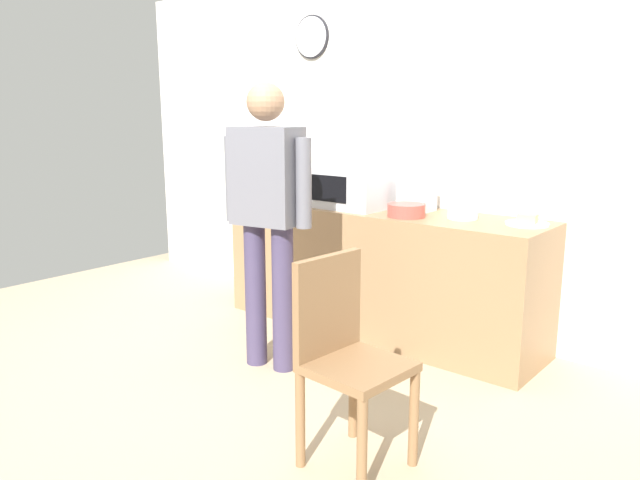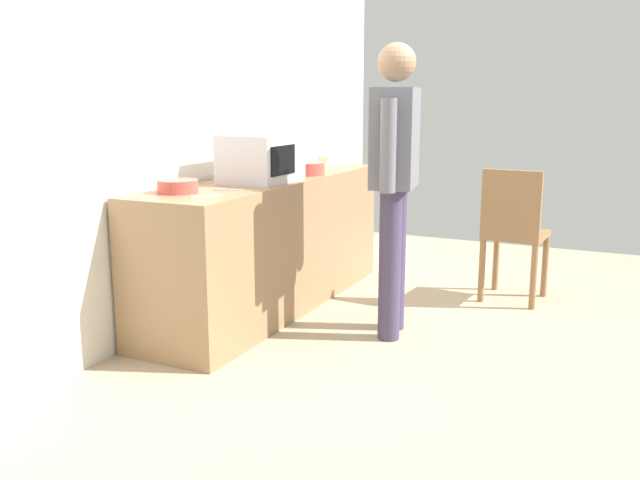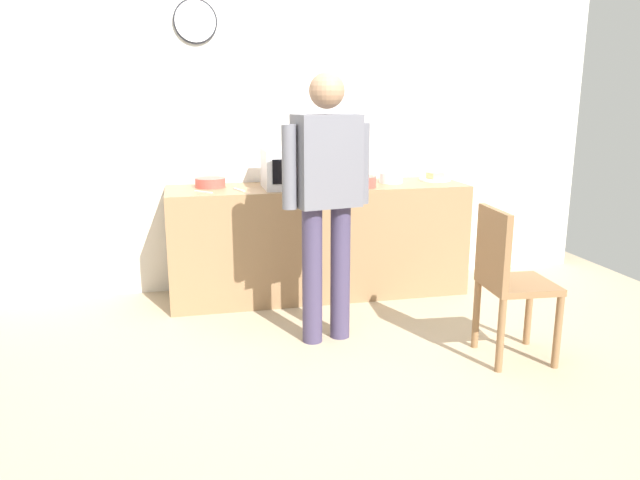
{
  "view_description": "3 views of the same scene",
  "coord_description": "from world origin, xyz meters",
  "px_view_note": "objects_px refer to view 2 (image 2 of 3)",
  "views": [
    {
      "loc": [
        2.55,
        -2.27,
        1.56
      ],
      "look_at": [
        0.02,
        0.79,
        0.72
      ],
      "focal_mm": 34.23,
      "sensor_mm": 36.0,
      "label": 1
    },
    {
      "loc": [
        -3.77,
        -1.05,
        1.42
      ],
      "look_at": [
        0.03,
        0.75,
        0.54
      ],
      "focal_mm": 38.56,
      "sensor_mm": 36.0,
      "label": 2
    },
    {
      "loc": [
        -0.85,
        -3.38,
        1.59
      ],
      "look_at": [
        0.12,
        0.84,
        0.54
      ],
      "focal_mm": 33.89,
      "sensor_mm": 36.0,
      "label": 3
    }
  ],
  "objects_px": {
    "cereal_bowl": "(178,186)",
    "salad_bowl": "(305,164)",
    "wooden_chair": "(513,229)",
    "toaster": "(269,160)",
    "sandwich_plate": "(323,162)",
    "person_standing": "(394,168)",
    "microwave": "(261,158)",
    "fork_utensil": "(228,190)",
    "spoon_utensil": "(206,196)",
    "mixing_bowl": "(307,169)"
  },
  "relations": [
    {
      "from": "microwave",
      "to": "sandwich_plate",
      "type": "distance_m",
      "value": 1.22
    },
    {
      "from": "sandwich_plate",
      "to": "person_standing",
      "type": "height_order",
      "value": "person_standing"
    },
    {
      "from": "cereal_bowl",
      "to": "toaster",
      "type": "height_order",
      "value": "toaster"
    },
    {
      "from": "microwave",
      "to": "mixing_bowl",
      "type": "distance_m",
      "value": 0.51
    },
    {
      "from": "salad_bowl",
      "to": "mixing_bowl",
      "type": "distance_m",
      "value": 0.36
    },
    {
      "from": "spoon_utensil",
      "to": "microwave",
      "type": "bearing_deg",
      "value": 5.53
    },
    {
      "from": "microwave",
      "to": "salad_bowl",
      "type": "distance_m",
      "value": 0.82
    },
    {
      "from": "salad_bowl",
      "to": "toaster",
      "type": "relative_size",
      "value": 0.88
    },
    {
      "from": "sandwich_plate",
      "to": "wooden_chair",
      "type": "relative_size",
      "value": 0.27
    },
    {
      "from": "spoon_utensil",
      "to": "wooden_chair",
      "type": "height_order",
      "value": "wooden_chair"
    },
    {
      "from": "sandwich_plate",
      "to": "salad_bowl",
      "type": "xyz_separation_m",
      "value": [
        -0.4,
        -0.04,
        0.02
      ]
    },
    {
      "from": "person_standing",
      "to": "wooden_chair",
      "type": "distance_m",
      "value": 1.23
    },
    {
      "from": "salad_bowl",
      "to": "person_standing",
      "type": "xyz_separation_m",
      "value": [
        -0.77,
        -0.97,
        0.08
      ]
    },
    {
      "from": "fork_utensil",
      "to": "spoon_utensil",
      "type": "distance_m",
      "value": 0.27
    },
    {
      "from": "sandwich_plate",
      "to": "fork_utensil",
      "type": "bearing_deg",
      "value": -174.19
    },
    {
      "from": "fork_utensil",
      "to": "cereal_bowl",
      "type": "bearing_deg",
      "value": 134.92
    },
    {
      "from": "sandwich_plate",
      "to": "salad_bowl",
      "type": "height_order",
      "value": "salad_bowl"
    },
    {
      "from": "salad_bowl",
      "to": "wooden_chair",
      "type": "relative_size",
      "value": 0.21
    },
    {
      "from": "spoon_utensil",
      "to": "wooden_chair",
      "type": "distance_m",
      "value": 2.22
    },
    {
      "from": "salad_bowl",
      "to": "person_standing",
      "type": "distance_m",
      "value": 1.25
    },
    {
      "from": "mixing_bowl",
      "to": "microwave",
      "type": "bearing_deg",
      "value": 170.81
    },
    {
      "from": "fork_utensil",
      "to": "microwave",
      "type": "bearing_deg",
      "value": 4.2
    },
    {
      "from": "fork_utensil",
      "to": "person_standing",
      "type": "bearing_deg",
      "value": -60.94
    },
    {
      "from": "cereal_bowl",
      "to": "fork_utensil",
      "type": "xyz_separation_m",
      "value": [
        0.2,
        -0.2,
        -0.03
      ]
    },
    {
      "from": "mixing_bowl",
      "to": "salad_bowl",
      "type": "bearing_deg",
      "value": 29.16
    },
    {
      "from": "salad_bowl",
      "to": "cereal_bowl",
      "type": "relative_size",
      "value": 0.83
    },
    {
      "from": "cereal_bowl",
      "to": "toaster",
      "type": "distance_m",
      "value": 1.06
    },
    {
      "from": "microwave",
      "to": "toaster",
      "type": "relative_size",
      "value": 2.27
    },
    {
      "from": "fork_utensil",
      "to": "person_standing",
      "type": "relative_size",
      "value": 0.1
    },
    {
      "from": "cereal_bowl",
      "to": "spoon_utensil",
      "type": "height_order",
      "value": "cereal_bowl"
    },
    {
      "from": "person_standing",
      "to": "spoon_utensil",
      "type": "bearing_deg",
      "value": 132.19
    },
    {
      "from": "cereal_bowl",
      "to": "person_standing",
      "type": "height_order",
      "value": "person_standing"
    },
    {
      "from": "microwave",
      "to": "mixing_bowl",
      "type": "height_order",
      "value": "microwave"
    },
    {
      "from": "cereal_bowl",
      "to": "mixing_bowl",
      "type": "xyz_separation_m",
      "value": [
        1.14,
        -0.25,
        0.01
      ]
    },
    {
      "from": "salad_bowl",
      "to": "spoon_utensil",
      "type": "xyz_separation_m",
      "value": [
        -1.51,
        -0.16,
        -0.04
      ]
    },
    {
      "from": "salad_bowl",
      "to": "spoon_utensil",
      "type": "height_order",
      "value": "salad_bowl"
    },
    {
      "from": "wooden_chair",
      "to": "toaster",
      "type": "bearing_deg",
      "value": 110.74
    },
    {
      "from": "toaster",
      "to": "wooden_chair",
      "type": "height_order",
      "value": "toaster"
    },
    {
      "from": "sandwich_plate",
      "to": "cereal_bowl",
      "type": "bearing_deg",
      "value": 178.95
    },
    {
      "from": "spoon_utensil",
      "to": "wooden_chair",
      "type": "relative_size",
      "value": 0.18
    },
    {
      "from": "salad_bowl",
      "to": "cereal_bowl",
      "type": "height_order",
      "value": "salad_bowl"
    },
    {
      "from": "toaster",
      "to": "fork_utensil",
      "type": "relative_size",
      "value": 1.29
    },
    {
      "from": "sandwich_plate",
      "to": "wooden_chair",
      "type": "distance_m",
      "value": 1.61
    },
    {
      "from": "person_standing",
      "to": "microwave",
      "type": "bearing_deg",
      "value": 91.98
    },
    {
      "from": "cereal_bowl",
      "to": "salad_bowl",
      "type": "bearing_deg",
      "value": -3.02
    },
    {
      "from": "sandwich_plate",
      "to": "cereal_bowl",
      "type": "distance_m",
      "value": 1.85
    },
    {
      "from": "salad_bowl",
      "to": "fork_utensil",
      "type": "height_order",
      "value": "salad_bowl"
    },
    {
      "from": "cereal_bowl",
      "to": "wooden_chair",
      "type": "height_order",
      "value": "cereal_bowl"
    },
    {
      "from": "microwave",
      "to": "salad_bowl",
      "type": "height_order",
      "value": "microwave"
    },
    {
      "from": "toaster",
      "to": "spoon_utensil",
      "type": "height_order",
      "value": "toaster"
    }
  ]
}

